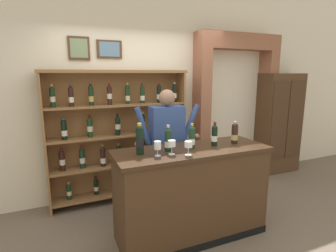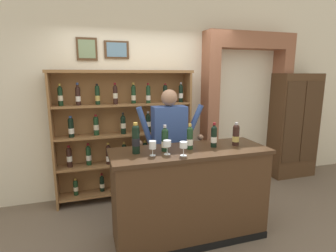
{
  "view_description": "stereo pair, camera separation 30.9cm",
  "coord_description": "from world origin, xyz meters",
  "px_view_note": "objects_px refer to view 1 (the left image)",
  "views": [
    {
      "loc": [
        -1.21,
        -2.46,
        1.86
      ],
      "look_at": [
        -0.01,
        0.33,
        1.25
      ],
      "focal_mm": 28.22,
      "sensor_mm": 36.0,
      "label": 1
    },
    {
      "loc": [
        -0.92,
        -2.57,
        1.86
      ],
      "look_at": [
        -0.01,
        0.33,
        1.25
      ],
      "focal_mm": 28.22,
      "sensor_mm": 36.0,
      "label": 2
    }
  ],
  "objects_px": {
    "side_cabinet": "(278,123)",
    "tasting_bottle_prosecco": "(214,135)",
    "tasting_bottle_bianco": "(192,137)",
    "wine_glass_right": "(172,144)",
    "tasting_bottle_vin_santo": "(140,139)",
    "wine_glass_spare": "(158,146)",
    "tasting_bottle_chianti": "(168,140)",
    "wine_glass_left": "(188,145)",
    "wine_shelf": "(119,132)",
    "shopkeeper": "(167,138)",
    "tasting_bottle_brunello": "(235,133)",
    "tasting_counter": "(192,193)"
  },
  "relations": [
    {
      "from": "tasting_bottle_prosecco",
      "to": "shopkeeper",
      "type": "bearing_deg",
      "value": 119.04
    },
    {
      "from": "shopkeeper",
      "to": "tasting_bottle_chianti",
      "type": "height_order",
      "value": "shopkeeper"
    },
    {
      "from": "tasting_bottle_prosecco",
      "to": "wine_glass_spare",
      "type": "bearing_deg",
      "value": -172.05
    },
    {
      "from": "wine_shelf",
      "to": "tasting_bottle_vin_santo",
      "type": "bearing_deg",
      "value": -92.46
    },
    {
      "from": "wine_glass_right",
      "to": "wine_glass_left",
      "type": "distance_m",
      "value": 0.17
    },
    {
      "from": "tasting_bottle_brunello",
      "to": "wine_glass_left",
      "type": "height_order",
      "value": "tasting_bottle_brunello"
    },
    {
      "from": "tasting_bottle_chianti",
      "to": "wine_glass_right",
      "type": "relative_size",
      "value": 1.91
    },
    {
      "from": "tasting_counter",
      "to": "tasting_bottle_bianco",
      "type": "bearing_deg",
      "value": 88.97
    },
    {
      "from": "tasting_counter",
      "to": "wine_glass_left",
      "type": "xyz_separation_m",
      "value": [
        -0.15,
        -0.19,
        0.63
      ]
    },
    {
      "from": "wine_shelf",
      "to": "wine_glass_left",
      "type": "relative_size",
      "value": 13.8
    },
    {
      "from": "tasting_bottle_prosecco",
      "to": "tasting_counter",
      "type": "bearing_deg",
      "value": -178.28
    },
    {
      "from": "tasting_counter",
      "to": "wine_glass_right",
      "type": "distance_m",
      "value": 0.71
    },
    {
      "from": "tasting_bottle_brunello",
      "to": "tasting_bottle_vin_santo",
      "type": "bearing_deg",
      "value": 178.61
    },
    {
      "from": "tasting_bottle_vin_santo",
      "to": "wine_glass_spare",
      "type": "relative_size",
      "value": 2.13
    },
    {
      "from": "tasting_bottle_prosecco",
      "to": "tasting_bottle_chianti",
      "type": "bearing_deg",
      "value": 178.78
    },
    {
      "from": "side_cabinet",
      "to": "wine_glass_left",
      "type": "height_order",
      "value": "side_cabinet"
    },
    {
      "from": "tasting_bottle_prosecco",
      "to": "wine_glass_right",
      "type": "bearing_deg",
      "value": -169.4
    },
    {
      "from": "tasting_bottle_vin_santo",
      "to": "tasting_bottle_chianti",
      "type": "height_order",
      "value": "tasting_bottle_vin_santo"
    },
    {
      "from": "shopkeeper",
      "to": "wine_glass_right",
      "type": "xyz_separation_m",
      "value": [
        -0.25,
        -0.71,
        0.12
      ]
    },
    {
      "from": "tasting_bottle_chianti",
      "to": "wine_glass_left",
      "type": "bearing_deg",
      "value": -59.13
    },
    {
      "from": "tasting_bottle_bianco",
      "to": "wine_glass_right",
      "type": "height_order",
      "value": "tasting_bottle_bianco"
    },
    {
      "from": "tasting_bottle_bianco",
      "to": "side_cabinet",
      "type": "bearing_deg",
      "value": 25.75
    },
    {
      "from": "shopkeeper",
      "to": "tasting_bottle_vin_santo",
      "type": "height_order",
      "value": "shopkeeper"
    },
    {
      "from": "tasting_bottle_prosecco",
      "to": "tasting_bottle_vin_santo",
      "type": "bearing_deg",
      "value": 178.45
    },
    {
      "from": "tasting_bottle_bianco",
      "to": "tasting_bottle_vin_santo",
      "type": "bearing_deg",
      "value": 178.32
    },
    {
      "from": "tasting_bottle_vin_santo",
      "to": "wine_glass_spare",
      "type": "bearing_deg",
      "value": -41.04
    },
    {
      "from": "wine_shelf",
      "to": "tasting_bottle_brunello",
      "type": "xyz_separation_m",
      "value": [
        1.1,
        -1.24,
        0.15
      ]
    },
    {
      "from": "wine_shelf",
      "to": "tasting_bottle_prosecco",
      "type": "xyz_separation_m",
      "value": [
        0.82,
        -1.24,
        0.15
      ]
    },
    {
      "from": "side_cabinet",
      "to": "tasting_bottle_prosecco",
      "type": "height_order",
      "value": "side_cabinet"
    },
    {
      "from": "tasting_bottle_vin_santo",
      "to": "wine_shelf",
      "type": "bearing_deg",
      "value": 87.54
    },
    {
      "from": "tasting_bottle_prosecco",
      "to": "wine_glass_left",
      "type": "distance_m",
      "value": 0.48
    },
    {
      "from": "wine_glass_right",
      "to": "tasting_bottle_bianco",
      "type": "bearing_deg",
      "value": 21.36
    },
    {
      "from": "tasting_bottle_brunello",
      "to": "wine_glass_right",
      "type": "distance_m",
      "value": 0.86
    },
    {
      "from": "wine_glass_spare",
      "to": "tasting_bottle_vin_santo",
      "type": "bearing_deg",
      "value": 138.96
    },
    {
      "from": "tasting_bottle_bianco",
      "to": "wine_glass_right",
      "type": "distance_m",
      "value": 0.32
    },
    {
      "from": "tasting_counter",
      "to": "tasting_bottle_vin_santo",
      "type": "bearing_deg",
      "value": 176.86
    },
    {
      "from": "wine_shelf",
      "to": "tasting_bottle_bianco",
      "type": "relative_size",
      "value": 7.18
    },
    {
      "from": "wine_glass_left",
      "to": "tasting_counter",
      "type": "bearing_deg",
      "value": 51.95
    },
    {
      "from": "tasting_bottle_vin_santo",
      "to": "wine_glass_spare",
      "type": "height_order",
      "value": "tasting_bottle_vin_santo"
    },
    {
      "from": "tasting_bottle_brunello",
      "to": "wine_glass_spare",
      "type": "xyz_separation_m",
      "value": [
        -1.01,
        -0.1,
        -0.02
      ]
    },
    {
      "from": "side_cabinet",
      "to": "tasting_bottle_vin_santo",
      "type": "xyz_separation_m",
      "value": [
        -3.1,
        -1.19,
        0.27
      ]
    },
    {
      "from": "tasting_bottle_brunello",
      "to": "wine_glass_left",
      "type": "distance_m",
      "value": 0.74
    },
    {
      "from": "side_cabinet",
      "to": "tasting_bottle_chianti",
      "type": "height_order",
      "value": "side_cabinet"
    },
    {
      "from": "shopkeeper",
      "to": "wine_shelf",
      "type": "bearing_deg",
      "value": 127.59
    },
    {
      "from": "wine_shelf",
      "to": "wine_glass_left",
      "type": "distance_m",
      "value": 1.5
    },
    {
      "from": "side_cabinet",
      "to": "tasting_bottle_brunello",
      "type": "relative_size",
      "value": 7.03
    },
    {
      "from": "side_cabinet",
      "to": "tasting_bottle_bianco",
      "type": "height_order",
      "value": "side_cabinet"
    },
    {
      "from": "tasting_bottle_chianti",
      "to": "tasting_bottle_prosecco",
      "type": "relative_size",
      "value": 1.01
    },
    {
      "from": "side_cabinet",
      "to": "tasting_bottle_prosecco",
      "type": "relative_size",
      "value": 6.66
    },
    {
      "from": "side_cabinet",
      "to": "tasting_bottle_vin_santo",
      "type": "distance_m",
      "value": 3.33
    }
  ]
}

